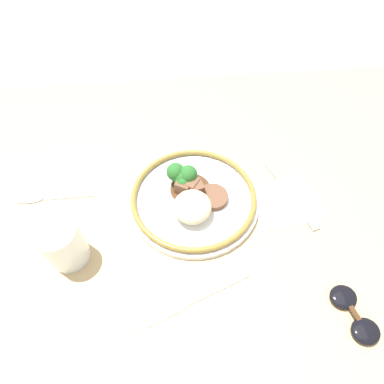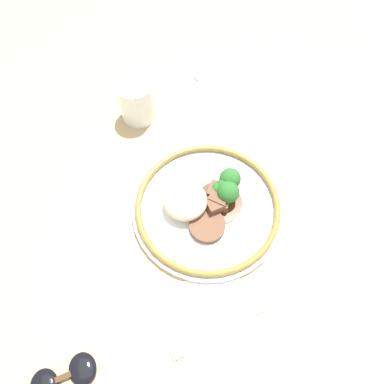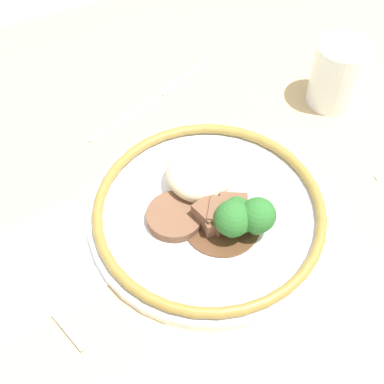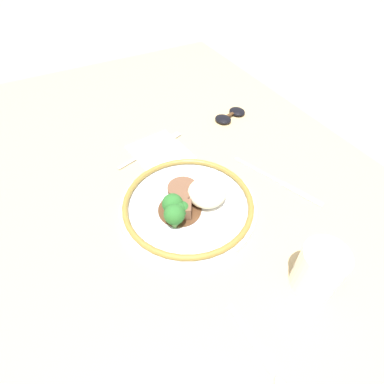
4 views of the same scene
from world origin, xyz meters
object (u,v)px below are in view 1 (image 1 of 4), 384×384
at_px(knife, 190,303).
at_px(spoon, 40,199).
at_px(juice_glass, 64,246).
at_px(plate, 193,197).
at_px(fork, 295,201).
at_px(sunglasses, 354,313).

xyz_separation_m(knife, spoon, (0.30, -0.25, 0.00)).
bearing_deg(spoon, juice_glass, 121.32).
bearing_deg(juice_glass, plate, -156.99).
bearing_deg(spoon, knife, 139.78).
height_order(fork, sunglasses, sunglasses).
height_order(plate, juice_glass, juice_glass).
xyz_separation_m(plate, fork, (-0.22, 0.02, -0.01)).
relative_size(plate, fork, 1.47).
height_order(fork, spoon, same).
height_order(plate, knife, plate).
bearing_deg(fork, juice_glass, -96.91).
relative_size(plate, juice_glass, 3.04).
bearing_deg(juice_glass, knife, 152.78).
distance_m(juice_glass, spoon, 0.17).
bearing_deg(sunglasses, fork, -97.48).
bearing_deg(knife, spoon, -59.53).
relative_size(fork, spoon, 1.11).
xyz_separation_m(plate, juice_glass, (0.24, 0.10, 0.02)).
bearing_deg(plate, fork, 174.23).
relative_size(plate, spoon, 1.63).
bearing_deg(knife, juice_glass, -47.01).
height_order(juice_glass, knife, juice_glass).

